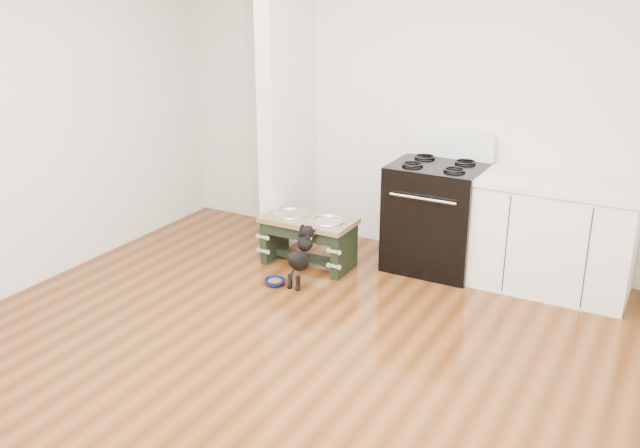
% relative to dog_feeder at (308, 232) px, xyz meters
% --- Properties ---
extents(ground, '(5.00, 5.00, 0.00)m').
position_rel_dog_feeder_xyz_m(ground, '(0.72, -1.66, -0.31)').
color(ground, '#4C260D').
rests_on(ground, ground).
extents(room_shell, '(5.00, 5.00, 5.00)m').
position_rel_dog_feeder_xyz_m(room_shell, '(0.72, -1.66, 1.31)').
color(room_shell, silver).
rests_on(room_shell, ground).
extents(partition_wall, '(0.15, 0.80, 2.70)m').
position_rel_dog_feeder_xyz_m(partition_wall, '(-0.45, 0.44, 1.04)').
color(partition_wall, silver).
rests_on(partition_wall, ground).
extents(oven_range, '(0.76, 0.69, 1.14)m').
position_rel_dog_feeder_xyz_m(oven_range, '(0.97, 0.50, 0.17)').
color(oven_range, black).
rests_on(oven_range, ground).
extents(cabinet_run, '(1.24, 0.64, 0.91)m').
position_rel_dog_feeder_xyz_m(cabinet_run, '(1.95, 0.52, 0.14)').
color(cabinet_run, white).
rests_on(cabinet_run, ground).
extents(dog_feeder, '(0.80, 0.43, 0.45)m').
position_rel_dog_feeder_xyz_m(dog_feeder, '(0.00, 0.00, 0.00)').
color(dog_feeder, black).
rests_on(dog_feeder, ground).
extents(puppy, '(0.14, 0.41, 0.49)m').
position_rel_dog_feeder_xyz_m(puppy, '(0.14, -0.37, -0.05)').
color(puppy, black).
rests_on(puppy, ground).
extents(floor_bowl, '(0.21, 0.21, 0.05)m').
position_rel_dog_feeder_xyz_m(floor_bowl, '(-0.04, -0.50, -0.28)').
color(floor_bowl, '#0C1758').
rests_on(floor_bowl, ground).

